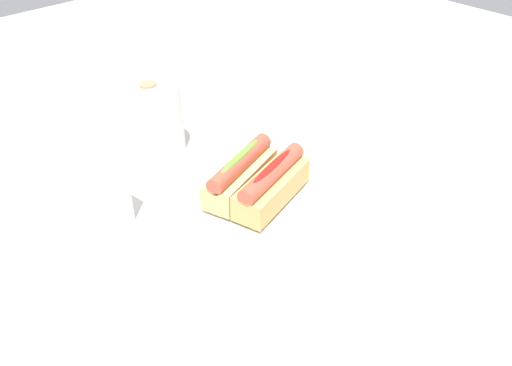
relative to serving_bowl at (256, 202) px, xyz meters
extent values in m
plane|color=beige|center=(-0.02, -0.02, -0.02)|extent=(2.40, 2.40, 0.00)
cylinder|color=white|center=(0.00, 0.00, 0.00)|extent=(0.27, 0.27, 0.03)
torus|color=white|center=(0.00, 0.00, 0.01)|extent=(0.27, 0.27, 0.01)
cube|color=tan|center=(0.01, -0.03, 0.04)|extent=(0.16, 0.09, 0.04)
cylinder|color=#B24C38|center=(0.01, -0.03, 0.06)|extent=(0.15, 0.06, 0.03)
ellipsoid|color=red|center=(0.01, -0.03, 0.08)|extent=(0.11, 0.04, 0.01)
cube|color=#DBB270|center=(-0.01, 0.03, 0.04)|extent=(0.16, 0.09, 0.04)
cylinder|color=#B24C38|center=(-0.01, 0.03, 0.06)|extent=(0.15, 0.07, 0.03)
ellipsoid|color=olive|center=(-0.01, 0.03, 0.08)|extent=(0.11, 0.04, 0.01)
cylinder|color=white|center=(0.21, -0.03, 0.03)|extent=(0.07, 0.07, 0.09)
cylinder|color=silver|center=(0.21, -0.03, 0.01)|extent=(0.06, 0.06, 0.06)
cylinder|color=white|center=(-0.01, 0.26, 0.05)|extent=(0.11, 0.11, 0.13)
cylinder|color=#997A5B|center=(-0.01, 0.26, 0.11)|extent=(0.03, 0.03, 0.00)
cube|color=white|center=(-0.21, 0.13, 0.06)|extent=(0.11, 0.06, 0.15)
camera|label=1|loc=(-0.46, -0.49, 0.52)|focal=38.48mm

